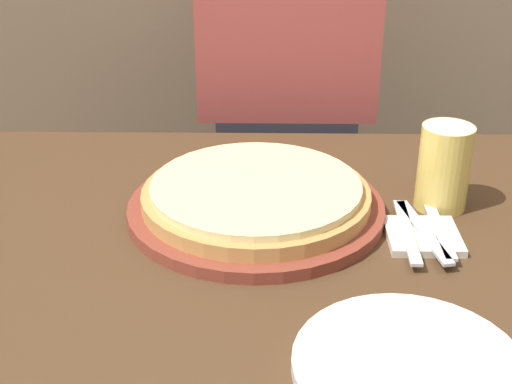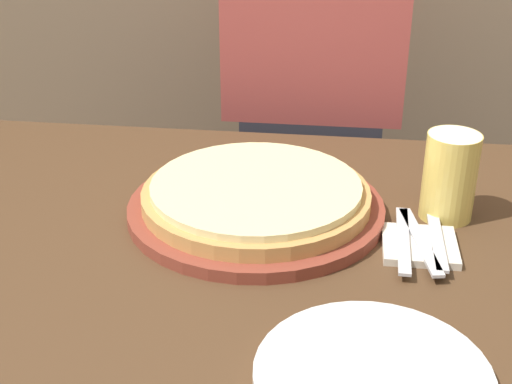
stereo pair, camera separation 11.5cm
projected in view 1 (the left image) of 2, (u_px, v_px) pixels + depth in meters
The scene contains 8 objects.
pizza_on_board at pixel (256, 200), 1.15m from camera, with size 0.42×0.42×0.06m.
beer_glass at pixel (444, 164), 1.15m from camera, with size 0.08×0.08×0.14m.
dinner_plate at pixel (409, 367), 0.82m from camera, with size 0.27×0.27×0.02m.
napkin_stack at pixel (423, 236), 1.09m from camera, with size 0.11×0.11×0.01m.
fork at pixel (407, 231), 1.09m from camera, with size 0.02×0.20×0.00m.
dinner_knife at pixel (423, 231), 1.08m from camera, with size 0.05×0.20×0.00m.
spoon at pixel (440, 231), 1.08m from camera, with size 0.02×0.17×0.00m.
diner_person at pixel (285, 140), 1.71m from camera, with size 0.40×0.20×1.30m.
Camera 1 is at (-0.01, -0.91, 1.29)m, focal length 50.00 mm.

